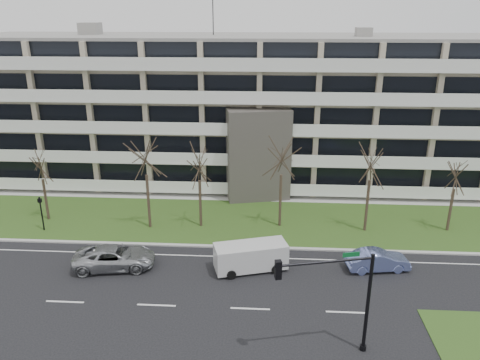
# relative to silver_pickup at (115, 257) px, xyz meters

# --- Properties ---
(ground) EXTENTS (160.00, 160.00, 0.00)m
(ground) POSITION_rel_silver_pickup_xyz_m (10.09, -4.46, -0.81)
(ground) COLOR black
(ground) RESTS_ON ground
(grass_verge) EXTENTS (90.00, 10.00, 0.06)m
(grass_verge) POSITION_rel_silver_pickup_xyz_m (10.09, 8.54, -0.78)
(grass_verge) COLOR #32541C
(grass_verge) RESTS_ON ground
(curb) EXTENTS (90.00, 0.35, 0.12)m
(curb) POSITION_rel_silver_pickup_xyz_m (10.09, 3.54, -0.75)
(curb) COLOR #B2B2AD
(curb) RESTS_ON ground
(sidewalk) EXTENTS (90.00, 2.00, 0.08)m
(sidewalk) POSITION_rel_silver_pickup_xyz_m (10.09, 14.04, -0.77)
(sidewalk) COLOR #B2B2AD
(sidewalk) RESTS_ON ground
(lane_edge_line) EXTENTS (90.00, 0.12, 0.01)m
(lane_edge_line) POSITION_rel_silver_pickup_xyz_m (10.09, 2.04, -0.81)
(lane_edge_line) COLOR white
(lane_edge_line) RESTS_ON ground
(apartment_building) EXTENTS (60.50, 15.10, 18.75)m
(apartment_building) POSITION_rel_silver_pickup_xyz_m (10.08, 20.86, 6.80)
(apartment_building) COLOR #BEAE94
(apartment_building) RESTS_ON ground
(silver_pickup) EXTENTS (6.18, 3.57, 1.62)m
(silver_pickup) POSITION_rel_silver_pickup_xyz_m (0.00, 0.00, 0.00)
(silver_pickup) COLOR #A5A7AC
(silver_pickup) RESTS_ON ground
(blue_sedan) EXTENTS (4.71, 2.25, 1.49)m
(blue_sedan) POSITION_rel_silver_pickup_xyz_m (19.08, 0.89, -0.07)
(blue_sedan) COLOR #7483C9
(blue_sedan) RESTS_ON ground
(white_van) EXTENTS (5.51, 3.30, 2.01)m
(white_van) POSITION_rel_silver_pickup_xyz_m (9.98, 0.33, 0.39)
(white_van) COLOR silver
(white_van) RESTS_ON ground
(traffic_signal) EXTENTS (5.26, 1.51, 6.23)m
(traffic_signal) POSITION_rel_silver_pickup_xyz_m (14.79, -8.25, 3.22)
(traffic_signal) COLOR black
(traffic_signal) RESTS_ON ground
(pedestrian_signal) EXTENTS (0.30, 0.24, 3.08)m
(pedestrian_signal) POSITION_rel_silver_pickup_xyz_m (-7.97, 5.57, 1.15)
(pedestrian_signal) COLOR black
(pedestrian_signal) RESTS_ON ground
(tree_1) EXTENTS (3.43, 3.43, 6.85)m
(tree_1) POSITION_rel_silver_pickup_xyz_m (-8.59, 7.80, 4.52)
(tree_1) COLOR #382B21
(tree_1) RESTS_ON ground
(tree_2) EXTENTS (4.30, 4.30, 8.61)m
(tree_2) POSITION_rel_silver_pickup_xyz_m (0.93, 6.76, 5.89)
(tree_2) COLOR #382B21
(tree_2) RESTS_ON ground
(tree_3) EXTENTS (3.78, 3.78, 7.57)m
(tree_3) POSITION_rel_silver_pickup_xyz_m (5.30, 7.27, 5.07)
(tree_3) COLOR #382B21
(tree_3) RESTS_ON ground
(tree_4) EXTENTS (4.23, 4.23, 8.47)m
(tree_4) POSITION_rel_silver_pickup_xyz_m (12.15, 7.72, 5.78)
(tree_4) COLOR #382B21
(tree_4) RESTS_ON ground
(tree_5) EXTENTS (4.09, 4.09, 8.17)m
(tree_5) POSITION_rel_silver_pickup_xyz_m (19.39, 7.25, 5.54)
(tree_5) COLOR #382B21
(tree_5) RESTS_ON ground
(tree_6) EXTENTS (3.41, 3.41, 6.82)m
(tree_6) POSITION_rel_silver_pickup_xyz_m (26.44, 7.69, 4.49)
(tree_6) COLOR #382B21
(tree_6) RESTS_ON ground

